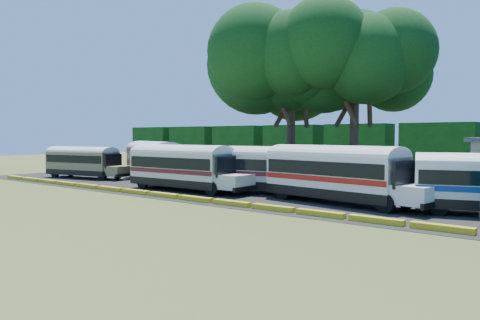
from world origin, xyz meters
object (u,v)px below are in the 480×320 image
Objects in this scene: bus_beige at (84,160)px; bus_cream_west at (183,165)px; bus_red at (154,158)px; bus_white_red at (337,171)px; tree_west at (291,62)px.

bus_cream_west is (15.19, -1.26, 0.20)m from bus_beige.
bus_red is at bearing 152.40° from bus_cream_west.
bus_cream_west is at bearing -165.62° from bus_white_red.
tree_west is at bearing 68.01° from bus_red.
bus_cream_west is 15.91m from tree_west.
tree_west is (16.58, 11.66, 9.38)m from bus_beige.
bus_cream_west reaches higher than bus_beige.
bus_beige is 22.33m from tree_west.
bus_cream_west is at bearing -15.33° from bus_beige.
bus_beige is 0.61× the size of tree_west.
tree_west is at bearing 82.82° from bus_cream_west.
bus_red is 1.06× the size of bus_cream_west.
bus_cream_west is (7.84, -3.91, -0.12)m from bus_red.
bus_beige is 27.40m from bus_white_red.
tree_west reaches higher than bus_white_red.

